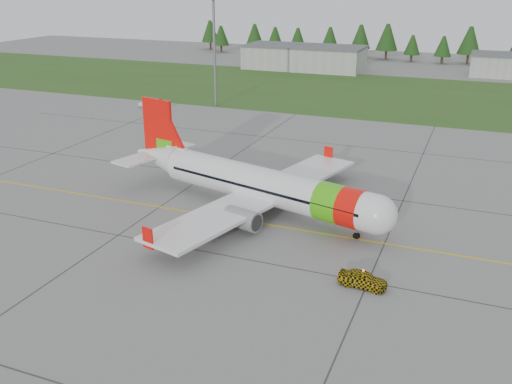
% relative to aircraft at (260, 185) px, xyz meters
% --- Properties ---
extents(ground, '(320.00, 320.00, 0.00)m').
position_rel_aircraft_xyz_m(ground, '(4.16, -11.11, -3.04)').
color(ground, gray).
rests_on(ground, ground).
extents(aircraft, '(34.14, 32.15, 10.54)m').
position_rel_aircraft_xyz_m(aircraft, '(0.00, 0.00, 0.00)').
color(aircraft, white).
rests_on(aircraft, ground).
extents(follow_me_car, '(1.51, 1.74, 4.10)m').
position_rel_aircraft_xyz_m(follow_me_car, '(13.85, -11.96, -0.99)').
color(follow_me_car, gold).
rests_on(follow_me_car, ground).
extents(service_van, '(1.78, 1.74, 3.91)m').
position_rel_aircraft_xyz_m(service_van, '(-40.24, 41.76, -1.09)').
color(service_van, silver).
rests_on(service_van, ground).
extents(grass_strip, '(320.00, 50.00, 0.03)m').
position_rel_aircraft_xyz_m(grass_strip, '(4.16, 70.89, -3.02)').
color(grass_strip, '#30561E').
rests_on(grass_strip, ground).
extents(taxi_guideline, '(120.00, 0.25, 0.02)m').
position_rel_aircraft_xyz_m(taxi_guideline, '(4.16, -3.11, -3.03)').
color(taxi_guideline, gold).
rests_on(taxi_guideline, ground).
extents(hangar_west, '(32.00, 14.00, 6.00)m').
position_rel_aircraft_xyz_m(hangar_west, '(-25.84, 98.89, -0.04)').
color(hangar_west, '#A8A8A3').
rests_on(hangar_west, ground).
extents(floodlight_mast, '(0.50, 0.50, 20.00)m').
position_rel_aircraft_xyz_m(floodlight_mast, '(-27.84, 46.89, 6.96)').
color(floodlight_mast, slate).
rests_on(floodlight_mast, ground).
extents(treeline, '(160.00, 8.00, 10.00)m').
position_rel_aircraft_xyz_m(treeline, '(4.16, 126.89, 1.96)').
color(treeline, '#1C3F14').
rests_on(treeline, ground).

